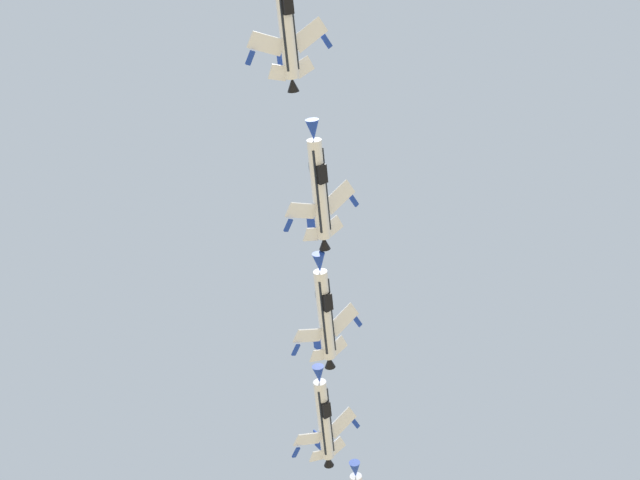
{
  "coord_description": "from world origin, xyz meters",
  "views": [
    {
      "loc": [
        -4.72,
        -1.57,
        1.72
      ],
      "look_at": [
        18.71,
        35.1,
        93.17
      ],
      "focal_mm": 47.74,
      "sensor_mm": 36.0,
      "label": 1
    }
  ],
  "objects": [
    {
      "name": "fighter_jet_right_wing",
      "position": [
        14.64,
        29.0,
        91.73
      ],
      "size": [
        11.37,
        13.44,
        6.11
      ],
      "rotation": [
        0.0,
        0.63,
        2.48
      ],
      "color": "white"
    },
    {
      "name": "fighter_jet_left_wing",
      "position": [
        1.8,
        15.5,
        94.26
      ],
      "size": [
        11.62,
        13.44,
        5.37
      ],
      "rotation": [
        0.0,
        0.51,
        2.48
      ],
      "color": "white"
    },
    {
      "name": "fighter_jet_left_outer",
      "position": [
        23.87,
        42.17,
        90.92
      ],
      "size": [
        11.38,
        13.44,
        6.07
      ],
      "rotation": [
        0.0,
        0.63,
        2.48
      ],
      "color": "white"
    },
    {
      "name": "fighter_jet_right_outer",
      "position": [
        32.63,
        56.0,
        91.83
      ],
      "size": [
        11.49,
        13.44,
        5.66
      ],
      "rotation": [
        0.0,
        0.58,
        2.48
      ],
      "color": "white"
    }
  ]
}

